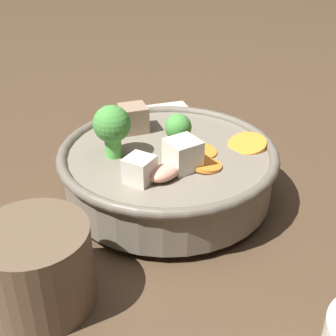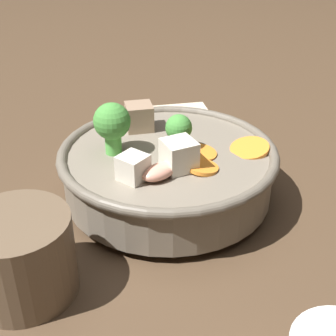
{
  "view_description": "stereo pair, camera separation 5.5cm",
  "coord_description": "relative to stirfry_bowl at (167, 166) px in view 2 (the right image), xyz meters",
  "views": [
    {
      "loc": [
        -0.02,
        0.47,
        0.32
      ],
      "look_at": [
        0.0,
        0.0,
        0.04
      ],
      "focal_mm": 50.0,
      "sensor_mm": 36.0,
      "label": 1
    },
    {
      "loc": [
        -0.07,
        0.47,
        0.32
      ],
      "look_at": [
        0.0,
        0.0,
        0.04
      ],
      "focal_mm": 50.0,
      "sensor_mm": 36.0,
      "label": 2
    }
  ],
  "objects": [
    {
      "name": "dark_mug",
      "position": [
        0.11,
        0.17,
        -0.0
      ],
      "size": [
        0.12,
        0.1,
        0.08
      ],
      "color": "brown",
      "rests_on": "ground_plane"
    },
    {
      "name": "stirfry_bowl",
      "position": [
        0.0,
        0.0,
        0.0
      ],
      "size": [
        0.25,
        0.25,
        0.12
      ],
      "color": "slate",
      "rests_on": "ground_plane"
    },
    {
      "name": "napkin",
      "position": [
        0.02,
        -0.25,
        -0.04
      ],
      "size": [
        0.13,
        0.11,
        0.0
      ],
      "color": "beige",
      "rests_on": "ground_plane"
    },
    {
      "name": "ground_plane",
      "position": [
        -0.0,
        -0.0,
        -0.04
      ],
      "size": [
        3.0,
        3.0,
        0.0
      ],
      "primitive_type": "plane",
      "color": "#4C3826"
    }
  ]
}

